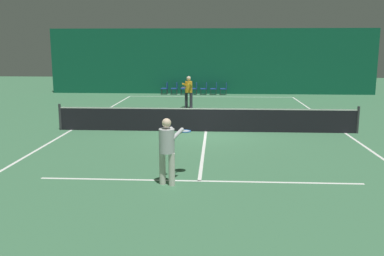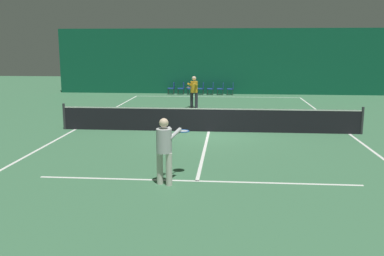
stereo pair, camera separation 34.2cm
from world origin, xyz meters
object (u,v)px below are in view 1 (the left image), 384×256
object	(u,v)px
courtside_chair_6	(225,88)
courtside_chair_0	(165,87)
player_near	(168,146)
player_far	(188,90)
courtside_chair_1	(175,88)
courtside_chair_3	(195,88)
tennis_net	(206,119)
courtside_chair_4	(205,88)
courtside_chair_5	(215,88)
courtside_chair_2	(185,88)

from	to	relation	value
courtside_chair_6	courtside_chair_0	bearing A→B (deg)	-90.00
player_near	player_far	size ratio (longest dim) A/B	0.96
player_far	player_near	bearing A→B (deg)	13.54
courtside_chair_1	courtside_chair_0	bearing A→B (deg)	-90.00
courtside_chair_3	courtside_chair_6	distance (m)	2.08
player_near	courtside_chair_0	xyz separation A→B (m)	(-2.44, 19.87, -0.49)
courtside_chair_0	courtside_chair_6	world-z (taller)	same
player_near	courtside_chair_1	distance (m)	19.95
tennis_net	courtside_chair_3	world-z (taller)	tennis_net
courtside_chair_0	courtside_chair_4	world-z (taller)	same
courtside_chair_3	courtside_chair_5	size ratio (longest dim) A/B	1.00
courtside_chair_0	courtside_chair_2	distance (m)	1.39
player_near	courtside_chair_0	bearing A→B (deg)	28.99
courtside_chair_3	courtside_chair_2	bearing A→B (deg)	-90.00
courtside_chair_0	courtside_chair_3	distance (m)	2.08
courtside_chair_0	courtside_chair_6	distance (m)	4.17
courtside_chair_2	courtside_chair_6	world-z (taller)	same
courtside_chair_1	courtside_chair_4	bearing A→B (deg)	90.00
courtside_chair_0	courtside_chair_3	size ratio (longest dim) A/B	1.00
courtside_chair_4	courtside_chair_5	distance (m)	0.69
courtside_chair_4	courtside_chair_6	distance (m)	1.39
tennis_net	courtside_chair_0	size ratio (longest dim) A/B	14.29
player_far	courtside_chair_3	size ratio (longest dim) A/B	2.08
tennis_net	player_near	bearing A→B (deg)	-96.53
courtside_chair_1	player_far	bearing A→B (deg)	11.74
player_far	courtside_chair_6	world-z (taller)	player_far
courtside_chair_1	courtside_chair_2	distance (m)	0.69
courtside_chair_2	player_near	bearing A→B (deg)	3.03
player_near	courtside_chair_2	bearing A→B (deg)	25.01
courtside_chair_6	player_near	bearing A→B (deg)	-4.96
tennis_net	courtside_chair_5	xyz separation A→B (m)	(0.26, 13.17, -0.03)
player_far	courtside_chair_0	bearing A→B (deg)	-150.70
courtside_chair_4	courtside_chair_2	bearing A→B (deg)	-90.00
courtside_chair_2	tennis_net	bearing A→B (deg)	7.87
player_far	courtside_chair_1	world-z (taller)	player_far
player_near	courtside_chair_1	world-z (taller)	player_near
tennis_net	courtside_chair_6	size ratio (longest dim) A/B	14.29
player_far	courtside_chair_3	xyz separation A→B (m)	(0.01, 6.64, -0.53)
courtside_chair_4	player_far	bearing A→B (deg)	-6.07
player_near	courtside_chair_4	size ratio (longest dim) A/B	1.99
player_far	courtside_chair_4	xyz separation A→B (m)	(0.71, 6.64, -0.53)
player_far	courtside_chair_5	world-z (taller)	player_far
courtside_chair_6	tennis_net	bearing A→B (deg)	-4.16
courtside_chair_3	courtside_chair_4	size ratio (longest dim) A/B	1.00
player_far	courtside_chair_0	distance (m)	6.97
courtside_chair_4	courtside_chair_3	bearing A→B (deg)	-90.00
courtside_chair_5	courtside_chair_6	size ratio (longest dim) A/B	1.00
courtside_chair_0	courtside_chair_4	xyz separation A→B (m)	(2.78, 0.00, 0.00)
courtside_chair_6	courtside_chair_4	bearing A→B (deg)	-90.00
player_far	courtside_chair_4	distance (m)	6.69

